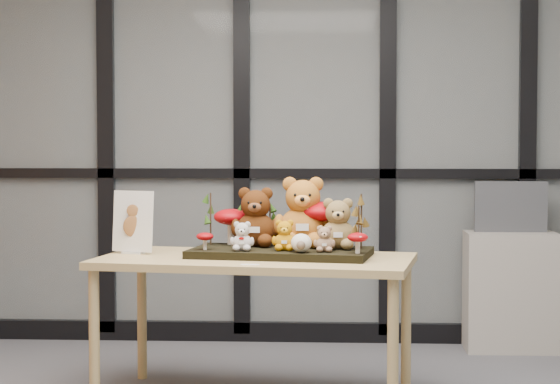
# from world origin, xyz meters

# --- Properties ---
(room_shell) EXTENTS (5.00, 5.00, 5.00)m
(room_shell) POSITION_xyz_m (0.00, 0.00, 1.68)
(room_shell) COLOR #A9A7A0
(room_shell) RESTS_ON floor
(glass_partition) EXTENTS (4.90, 0.06, 2.78)m
(glass_partition) POSITION_xyz_m (-0.00, 2.47, 1.42)
(glass_partition) COLOR #2D383F
(glass_partition) RESTS_ON floor
(display_table) EXTENTS (1.59, 0.97, 0.70)m
(display_table) POSITION_xyz_m (-0.26, 1.02, 0.63)
(display_table) COLOR tan
(display_table) RESTS_ON floor
(diorama_tray) EXTENTS (0.91, 0.56, 0.04)m
(diorama_tray) POSITION_xyz_m (-0.14, 1.06, 0.72)
(diorama_tray) COLOR black
(diorama_tray) RESTS_ON display_table
(bear_pooh_yellow) EXTENTS (0.33, 0.30, 0.38)m
(bear_pooh_yellow) POSITION_xyz_m (-0.03, 1.17, 0.92)
(bear_pooh_yellow) COLOR #B56920
(bear_pooh_yellow) RESTS_ON diorama_tray
(bear_brown_medium) EXTENTS (0.28, 0.26, 0.32)m
(bear_brown_medium) POSITION_xyz_m (-0.27, 1.18, 0.89)
(bear_brown_medium) COLOR #452009
(bear_brown_medium) RESTS_ON diorama_tray
(bear_tan_back) EXTENTS (0.23, 0.22, 0.27)m
(bear_tan_back) POSITION_xyz_m (0.14, 1.08, 0.87)
(bear_tan_back) COLOR olive
(bear_tan_back) RESTS_ON diorama_tray
(bear_small_yellow) EXTENTS (0.14, 0.13, 0.16)m
(bear_small_yellow) POSITION_xyz_m (-0.11, 0.99, 0.81)
(bear_small_yellow) COLOR orange
(bear_small_yellow) RESTS_ON diorama_tray
(bear_white_bow) EXTENTS (0.13, 0.12, 0.15)m
(bear_white_bow) POSITION_xyz_m (-0.31, 0.97, 0.81)
(bear_white_bow) COLOR beige
(bear_white_bow) RESTS_ON diorama_tray
(bear_beige_small) EXTENTS (0.12, 0.11, 0.14)m
(bear_beige_small) POSITION_xyz_m (0.07, 0.94, 0.80)
(bear_beige_small) COLOR #9D7555
(bear_beige_small) RESTS_ON diorama_tray
(plush_cream_hedgehog) EXTENTS (0.08, 0.08, 0.10)m
(plush_cream_hedgehog) POSITION_xyz_m (-0.03, 0.91, 0.78)
(plush_cream_hedgehog) COLOR white
(plush_cream_hedgehog) RESTS_ON diorama_tray
(mushroom_back_left) EXTENTS (0.18, 0.18, 0.20)m
(mushroom_back_left) POSITION_xyz_m (-0.39, 1.25, 0.83)
(mushroom_back_left) COLOR #92040A
(mushroom_back_left) RESTS_ON diorama_tray
(mushroom_back_right) EXTENTS (0.22, 0.22, 0.24)m
(mushroom_back_right) POSITION_xyz_m (0.06, 1.17, 0.86)
(mushroom_back_right) COLOR #92040A
(mushroom_back_right) RESTS_ON diorama_tray
(mushroom_front_left) EXTENTS (0.08, 0.08, 0.09)m
(mushroom_front_left) POSITION_xyz_m (-0.50, 1.00, 0.78)
(mushroom_front_left) COLOR #92040A
(mushroom_front_left) RESTS_ON diorama_tray
(mushroom_front_right) EXTENTS (0.10, 0.10, 0.11)m
(mushroom_front_right) POSITION_xyz_m (0.23, 0.88, 0.79)
(mushroom_front_right) COLOR #92040A
(mushroom_front_right) RESTS_ON diorama_tray
(sprig_green_far_left) EXTENTS (0.05, 0.05, 0.26)m
(sprig_green_far_left) POSITION_xyz_m (-0.50, 1.23, 0.86)
(sprig_green_far_left) COLOR black
(sprig_green_far_left) RESTS_ON diorama_tray
(sprig_green_mid_left) EXTENTS (0.05, 0.05, 0.20)m
(sprig_green_mid_left) POSITION_xyz_m (-0.33, 1.25, 0.83)
(sprig_green_mid_left) COLOR black
(sprig_green_mid_left) RESTS_ON diorama_tray
(sprig_dry_far_right) EXTENTS (0.05, 0.05, 0.27)m
(sprig_dry_far_right) POSITION_xyz_m (0.25, 1.09, 0.87)
(sprig_dry_far_right) COLOR brown
(sprig_dry_far_right) RESTS_ON diorama_tray
(sprig_dry_mid_right) EXTENTS (0.05, 0.05, 0.21)m
(sprig_dry_mid_right) POSITION_xyz_m (0.24, 0.98, 0.84)
(sprig_dry_mid_right) COLOR brown
(sprig_dry_mid_right) RESTS_ON diorama_tray
(sprig_green_centre) EXTENTS (0.05, 0.05, 0.21)m
(sprig_green_centre) POSITION_xyz_m (-0.20, 1.24, 0.84)
(sprig_green_centre) COLOR black
(sprig_green_centre) RESTS_ON diorama_tray
(sign_holder) EXTENTS (0.22, 0.10, 0.31)m
(sign_holder) POSITION_xyz_m (-0.87, 1.14, 0.84)
(sign_holder) COLOR silver
(sign_holder) RESTS_ON display_table
(label_card) EXTENTS (0.08, 0.03, 0.00)m
(label_card) POSITION_xyz_m (-0.26, 0.72, 0.70)
(label_card) COLOR white
(label_card) RESTS_ON display_table
(cabinet) EXTENTS (0.53, 0.31, 0.71)m
(cabinet) POSITION_xyz_m (1.17, 2.28, 0.35)
(cabinet) COLOR gray
(cabinet) RESTS_ON floor
(monitor) EXTENTS (0.43, 0.04, 0.30)m
(monitor) POSITION_xyz_m (1.17, 2.29, 0.86)
(monitor) COLOR #484A4F
(monitor) RESTS_ON cabinet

